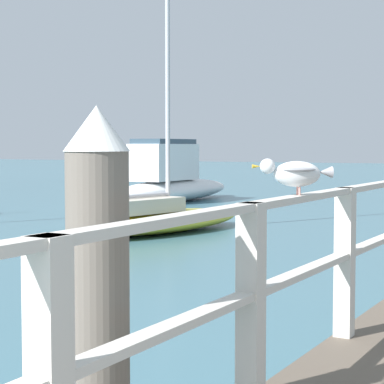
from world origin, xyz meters
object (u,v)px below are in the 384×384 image
object	(u,v)px
dock_piling_near	(98,332)
boat_5	(158,217)
seagull_foreground	(296,172)
boat_1	(171,181)

from	to	relation	value
dock_piling_near	boat_5	bearing A→B (deg)	120.61
dock_piling_near	boat_5	distance (m)	12.46
dock_piling_near	seagull_foreground	xyz separation A→B (m)	(0.37, 1.42, 0.67)
boat_5	seagull_foreground	bearing A→B (deg)	-43.41
dock_piling_near	boat_5	world-z (taller)	boat_5
seagull_foreground	boat_5	bearing A→B (deg)	-0.26
boat_5	dock_piling_near	bearing A→B (deg)	-48.63
dock_piling_near	boat_1	size ratio (longest dim) A/B	0.30
boat_1	boat_5	world-z (taller)	boat_5
boat_1	dock_piling_near	bearing A→B (deg)	119.33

